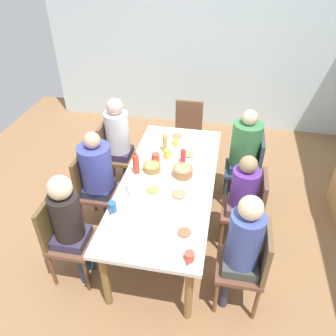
{
  "coord_description": "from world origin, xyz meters",
  "views": [
    {
      "loc": [
        2.65,
        0.51,
        2.83
      ],
      "look_at": [
        0.0,
        0.0,
        0.88
      ],
      "focal_mm": 35.86,
      "sensor_mm": 36.0,
      "label": 1
    }
  ],
  "objects_px": {
    "chair_5": "(249,207)",
    "bowl_0": "(183,171)",
    "person_3": "(98,172)",
    "plate_1": "(179,195)",
    "person_5": "(242,195)",
    "plate_3": "(184,233)",
    "person_0": "(242,245)",
    "chair_0": "(250,264)",
    "plate_2": "(189,155)",
    "plate_0": "(153,191)",
    "bottle_1": "(165,142)",
    "chair_2": "(113,152)",
    "plate_4": "(177,136)",
    "bottle_0": "(183,156)",
    "cup_1": "(167,154)",
    "dining_table": "(168,185)",
    "bottle_2": "(136,163)",
    "person_4": "(69,221)",
    "cup_2": "(112,207)",
    "chair_3": "(92,187)",
    "bowl_1": "(152,167)",
    "cup_0": "(189,257)",
    "person_1": "(244,149)",
    "chair_1": "(249,166)",
    "cup_4": "(130,188)",
    "chair_6": "(188,130)",
    "cup_5": "(156,158)",
    "person_2": "(119,137)"
  },
  "relations": [
    {
      "from": "chair_2",
      "to": "chair_1",
      "type": "bearing_deg",
      "value": 90.0
    },
    {
      "from": "person_5",
      "to": "plate_1",
      "type": "bearing_deg",
      "value": -69.12
    },
    {
      "from": "chair_2",
      "to": "plate_0",
      "type": "relative_size",
      "value": 4.09
    },
    {
      "from": "plate_2",
      "to": "dining_table",
      "type": "bearing_deg",
      "value": -17.19
    },
    {
      "from": "chair_0",
      "to": "plate_4",
      "type": "xyz_separation_m",
      "value": [
        -1.59,
        -0.9,
        0.24
      ]
    },
    {
      "from": "person_4",
      "to": "plate_4",
      "type": "xyz_separation_m",
      "value": [
        -1.59,
        0.7,
        0.03
      ]
    },
    {
      "from": "plate_0",
      "to": "bottle_1",
      "type": "distance_m",
      "value": 0.75
    },
    {
      "from": "chair_0",
      "to": "plate_2",
      "type": "relative_size",
      "value": 3.94
    },
    {
      "from": "bowl_0",
      "to": "cup_1",
      "type": "height_order",
      "value": "bowl_0"
    },
    {
      "from": "plate_0",
      "to": "cup_1",
      "type": "height_order",
      "value": "cup_1"
    },
    {
      "from": "chair_3",
      "to": "bowl_1",
      "type": "bearing_deg",
      "value": 101.45
    },
    {
      "from": "person_3",
      "to": "plate_1",
      "type": "bearing_deg",
      "value": 75.83
    },
    {
      "from": "chair_1",
      "to": "bowl_0",
      "type": "distance_m",
      "value": 0.98
    },
    {
      "from": "person_5",
      "to": "plate_3",
      "type": "distance_m",
      "value": 0.86
    },
    {
      "from": "chair_1",
      "to": "plate_0",
      "type": "xyz_separation_m",
      "value": [
        0.94,
        -0.96,
        0.24
      ]
    },
    {
      "from": "plate_3",
      "to": "cup_2",
      "type": "bearing_deg",
      "value": -103.04
    },
    {
      "from": "cup_2",
      "to": "chair_0",
      "type": "bearing_deg",
      "value": 81.97
    },
    {
      "from": "chair_5",
      "to": "plate_2",
      "type": "height_order",
      "value": "chair_5"
    },
    {
      "from": "plate_2",
      "to": "person_3",
      "type": "bearing_deg",
      "value": -62.57
    },
    {
      "from": "plate_4",
      "to": "bottle_0",
      "type": "height_order",
      "value": "bottle_0"
    },
    {
      "from": "bowl_0",
      "to": "plate_2",
      "type": "bearing_deg",
      "value": 178.32
    },
    {
      "from": "person_3",
      "to": "person_1",
      "type": "bearing_deg",
      "value": 115.56
    },
    {
      "from": "plate_4",
      "to": "cup_0",
      "type": "height_order",
      "value": "cup_0"
    },
    {
      "from": "dining_table",
      "to": "person_4",
      "type": "distance_m",
      "value": 1.05
    },
    {
      "from": "person_4",
      "to": "person_5",
      "type": "bearing_deg",
      "value": 115.69
    },
    {
      "from": "person_3",
      "to": "person_4",
      "type": "height_order",
      "value": "person_3"
    },
    {
      "from": "bowl_1",
      "to": "chair_1",
      "type": "bearing_deg",
      "value": 119.62
    },
    {
      "from": "cup_1",
      "to": "bottle_0",
      "type": "distance_m",
      "value": 0.21
    },
    {
      "from": "chair_3",
      "to": "cup_0",
      "type": "distance_m",
      "value": 1.56
    },
    {
      "from": "bowl_0",
      "to": "cup_2",
      "type": "bearing_deg",
      "value": -39.49
    },
    {
      "from": "person_3",
      "to": "cup_5",
      "type": "xyz_separation_m",
      "value": [
        -0.3,
        0.56,
        0.05
      ]
    },
    {
      "from": "plate_1",
      "to": "person_4",
      "type": "bearing_deg",
      "value": -61.31
    },
    {
      "from": "plate_1",
      "to": "person_0",
      "type": "bearing_deg",
      "value": 50.64
    },
    {
      "from": "person_4",
      "to": "bottle_2",
      "type": "xyz_separation_m",
      "value": [
        -0.78,
        0.41,
        0.14
      ]
    },
    {
      "from": "chair_2",
      "to": "person_2",
      "type": "xyz_separation_m",
      "value": [
        -0.0,
        0.09,
        0.22
      ]
    },
    {
      "from": "bowl_1",
      "to": "bottle_0",
      "type": "relative_size",
      "value": 0.93
    },
    {
      "from": "dining_table",
      "to": "bottle_2",
      "type": "xyz_separation_m",
      "value": [
        -0.06,
        -0.35,
        0.19
      ]
    },
    {
      "from": "person_4",
      "to": "cup_2",
      "type": "relative_size",
      "value": 10.98
    },
    {
      "from": "chair_6",
      "to": "cup_5",
      "type": "bearing_deg",
      "value": -9.53
    },
    {
      "from": "dining_table",
      "to": "bottle_2",
      "type": "height_order",
      "value": "bottle_2"
    },
    {
      "from": "plate_0",
      "to": "plate_4",
      "type": "height_order",
      "value": "same"
    },
    {
      "from": "chair_5",
      "to": "bowl_0",
      "type": "xyz_separation_m",
      "value": [
        -0.11,
        -0.71,
        0.28
      ]
    },
    {
      "from": "plate_3",
      "to": "bottle_2",
      "type": "xyz_separation_m",
      "value": [
        -0.76,
        -0.62,
        0.11
      ]
    },
    {
      "from": "person_0",
      "to": "cup_4",
      "type": "height_order",
      "value": "person_0"
    },
    {
      "from": "person_0",
      "to": "cup_1",
      "type": "bearing_deg",
      "value": -143.32
    },
    {
      "from": "person_1",
      "to": "chair_1",
      "type": "bearing_deg",
      "value": 90.0
    },
    {
      "from": "person_0",
      "to": "plate_2",
      "type": "xyz_separation_m",
      "value": [
        -1.19,
        -0.61,
        0.02
      ]
    },
    {
      "from": "bowl_0",
      "to": "cup_2",
      "type": "height_order",
      "value": "bowl_0"
    },
    {
      "from": "bowl_0",
      "to": "bottle_1",
      "type": "relative_size",
      "value": 0.86
    },
    {
      "from": "plate_0",
      "to": "bottle_2",
      "type": "height_order",
      "value": "bottle_2"
    }
  ]
}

